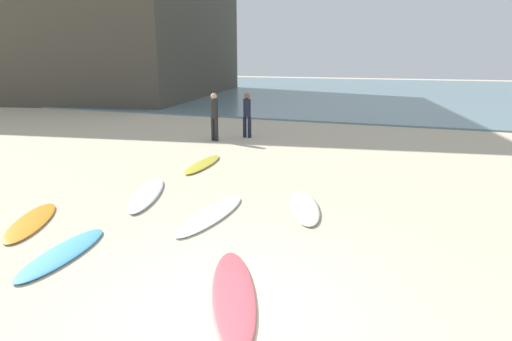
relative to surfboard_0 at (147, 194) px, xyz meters
name	(u,v)px	position (x,y,z in m)	size (l,w,h in m)	color
ground_plane	(225,315)	(3.40, -3.44, -0.04)	(120.00, 120.00, 0.00)	beige
ocean_water	(383,91)	(3.40, 31.79, 0.00)	(120.00, 40.00, 0.08)	slate
coastal_headland	(85,6)	(-19.09, 20.72, 6.85)	(20.04, 18.78, 13.78)	#474238
surfboard_0	(147,194)	(0.00, 0.00, 0.00)	(0.54, 2.41, 0.08)	white
surfboard_1	(63,253)	(0.39, -2.86, -0.01)	(0.57, 1.90, 0.07)	#469FE0
surfboard_2	(211,215)	(1.87, -0.63, -0.01)	(0.58, 2.33, 0.06)	white
surfboard_3	(233,294)	(3.34, -3.02, -0.01)	(0.55, 2.33, 0.06)	#D44F5A
surfboard_4	(304,207)	(3.47, 0.41, 0.00)	(0.57, 2.06, 0.08)	silver
surfboard_5	(31,222)	(-1.13, -2.05, -0.01)	(0.59, 1.97, 0.07)	orange
surfboard_6	(203,164)	(-0.04, 2.83, 0.00)	(0.50, 2.25, 0.08)	yellow
beachgoer_near	(247,113)	(-0.34, 7.21, 0.89)	(0.34, 0.30, 1.68)	#191E33
beachgoer_mid	(214,114)	(-1.24, 6.22, 0.93)	(0.38, 0.38, 1.74)	black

